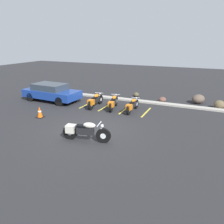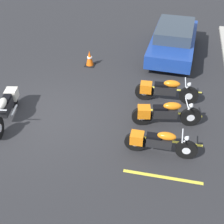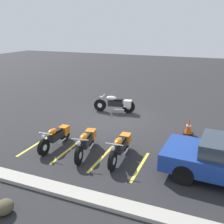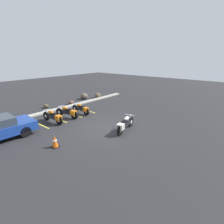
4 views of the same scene
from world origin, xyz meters
The scene contains 11 objects.
ground centered at (0.00, 0.00, 0.00)m, with size 60.00×60.00×0.00m, color #262628.
motorcycle_cream_featured centered at (0.32, -1.16, 0.47)m, with size 2.25×0.79×0.89m.
parked_bike_0 centered at (-1.75, 3.65, 0.45)m, with size 0.61×2.18×0.86m.
parked_bike_1 centered at (-0.43, 3.75, 0.45)m, with size 0.75×2.14×0.85m.
parked_bike_2 centered at (0.89, 3.70, 0.43)m, with size 0.57×2.04×0.80m.
car_blue centered at (-5.49, 3.74, 0.68)m, with size 4.38×2.01×1.29m.
traffic_cone centered at (-3.70, 0.46, 0.32)m, with size 0.40×0.40×0.67m.
stall_line_0 centered at (-2.58, 3.97, 0.00)m, with size 0.10×2.10×0.00m, color gold.
stall_line_1 centered at (-1.14, 3.97, 0.00)m, with size 0.10×2.10×0.00m, color gold.
stall_line_2 centered at (0.31, 3.97, 0.00)m, with size 0.10×2.10×0.00m, color gold.
stall_line_3 centered at (1.75, 3.97, 0.00)m, with size 0.10×2.10×0.00m, color gold.
Camera 2 is at (7.41, 3.86, 6.32)m, focal length 50.00 mm.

